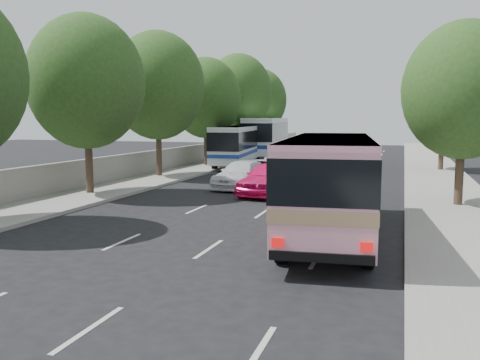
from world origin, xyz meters
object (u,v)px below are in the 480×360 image
at_px(white_pickup, 242,175).
at_px(tour_coach_rear, 267,134).
at_px(pink_bus, 330,175).
at_px(tour_coach_front, 238,142).
at_px(pink_taxi, 270,178).

xyz_separation_m(white_pickup, tour_coach_rear, (-4.16, 21.13, 1.59)).
height_order(white_pickup, tour_coach_rear, tour_coach_rear).
distance_m(pink_bus, tour_coach_front, 24.62).
bearing_deg(tour_coach_front, tour_coach_rear, 83.48).
bearing_deg(white_pickup, pink_bus, -53.37).
relative_size(pink_taxi, tour_coach_rear, 0.38).
distance_m(pink_bus, pink_taxi, 9.20).
relative_size(pink_bus, white_pickup, 2.06).
distance_m(pink_bus, tour_coach_rear, 33.07).
height_order(pink_taxi, white_pickup, pink_taxi).
relative_size(pink_taxi, white_pickup, 0.99).
distance_m(pink_taxi, tour_coach_front, 15.54).
bearing_deg(tour_coach_front, pink_taxi, -72.49).
xyz_separation_m(tour_coach_front, tour_coach_rear, (0.00, 9.08, 0.39)).
relative_size(pink_taxi, tour_coach_front, 0.46).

